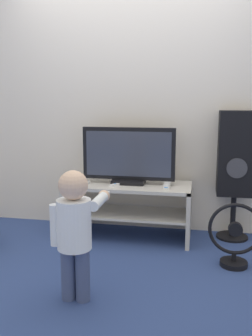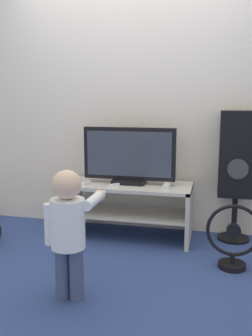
{
  "view_description": "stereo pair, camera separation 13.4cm",
  "coord_description": "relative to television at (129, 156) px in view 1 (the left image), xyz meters",
  "views": [
    {
      "loc": [
        0.64,
        -3.11,
        1.29
      ],
      "look_at": [
        0.0,
        0.15,
        0.69
      ],
      "focal_mm": 40.0,
      "sensor_mm": 36.0,
      "label": 1
    },
    {
      "loc": [
        0.77,
        -3.08,
        1.29
      ],
      "look_at": [
        0.0,
        0.15,
        0.69
      ],
      "focal_mm": 40.0,
      "sensor_mm": 36.0,
      "label": 2
    }
  ],
  "objects": [
    {
      "name": "wall_back",
      "position": [
        0.0,
        0.31,
        0.53
      ],
      "size": [
        10.0,
        0.06,
        2.6
      ],
      "color": "silver",
      "rests_on": "ground_plane"
    },
    {
      "name": "child",
      "position": [
        -0.12,
        -1.22,
        -0.27
      ],
      "size": [
        0.33,
        0.49,
        0.86
      ],
      "color": "#3F4C72",
      "rests_on": "ground_plane"
    },
    {
      "name": "floor_fan",
      "position": [
        0.94,
        -0.5,
        -0.54
      ],
      "size": [
        0.42,
        0.21,
        0.51
      ],
      "color": "black",
      "rests_on": "ground_plane"
    },
    {
      "name": "tv_stand",
      "position": [
        0.0,
        -0.02,
        -0.43
      ],
      "size": [
        1.18,
        0.51,
        0.52
      ],
      "color": "beige",
      "rests_on": "ground_plane"
    },
    {
      "name": "remote_secondary",
      "position": [
        -0.1,
        -0.13,
        -0.25
      ],
      "size": [
        0.09,
        0.13,
        0.03
      ],
      "color": "white",
      "rests_on": "tv_stand"
    },
    {
      "name": "game_console",
      "position": [
        0.37,
        -0.09,
        -0.24
      ],
      "size": [
        0.05,
        0.19,
        0.04
      ],
      "color": "white",
      "rests_on": "tv_stand"
    },
    {
      "name": "remote_primary",
      "position": [
        -0.38,
        -0.12,
        -0.25
      ],
      "size": [
        0.05,
        0.13,
        0.03
      ],
      "color": "white",
      "rests_on": "tv_stand"
    },
    {
      "name": "ground_plane",
      "position": [
        0.0,
        -0.28,
        -0.77
      ],
      "size": [
        16.0,
        16.0,
        0.0
      ],
      "primitive_type": "plane",
      "color": "navy"
    },
    {
      "name": "speaker_tower",
      "position": [
        0.98,
        0.13,
        0.01
      ],
      "size": [
        0.33,
        0.3,
        1.2
      ],
      "color": "black",
      "rests_on": "ground_plane"
    },
    {
      "name": "television",
      "position": [
        0.0,
        0.0,
        0.0
      ],
      "size": [
        0.87,
        0.2,
        0.53
      ],
      "color": "black",
      "rests_on": "tv_stand"
    }
  ]
}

